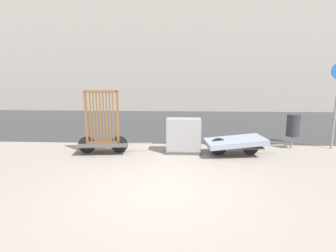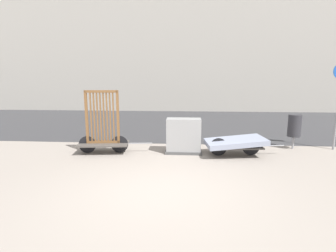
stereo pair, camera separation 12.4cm
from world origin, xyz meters
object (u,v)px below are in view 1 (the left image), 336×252
utility_cabinet (184,137)px  trash_bin (293,125)px  bike_cart_with_mattress (235,142)px  bike_cart_with_bedframe (103,133)px

utility_cabinet → trash_bin: (3.38, 0.69, 0.26)m
bike_cart_with_mattress → utility_cabinet: (-1.45, 0.17, 0.10)m
trash_bin → bike_cart_with_bedframe: bearing=-171.5°
utility_cabinet → bike_cart_with_mattress: bearing=-6.5°
bike_cart_with_bedframe → utility_cabinet: bearing=-2.8°
bike_cart_with_mattress → utility_cabinet: utility_cabinet is taller
bike_cart_with_bedframe → trash_bin: 5.78m
trash_bin → utility_cabinet: bearing=-168.4°
utility_cabinet → trash_bin: bearing=11.6°
utility_cabinet → trash_bin: 3.46m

